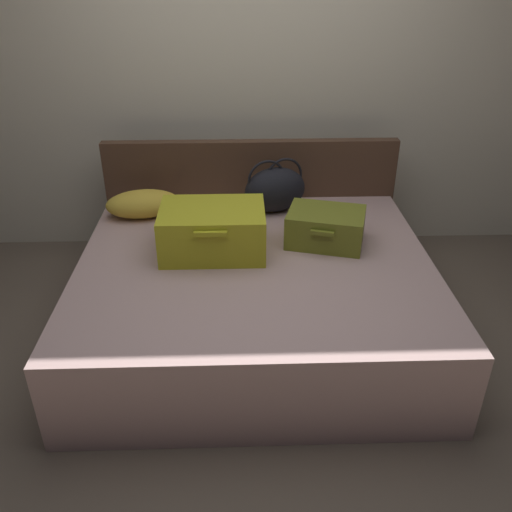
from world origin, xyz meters
The scene contains 8 objects.
ground_plane centered at (0.00, 0.00, 0.00)m, with size 12.00×12.00×0.00m, color #6B5B4C.
back_wall centered at (0.00, 1.65, 1.30)m, with size 8.00×0.10×2.60m, color beige.
bed centered at (0.00, 0.40, 0.24)m, with size 1.97×1.75×0.49m, color #BC9993.
headboard centered at (0.00, 1.32, 0.44)m, with size 2.01×0.08×0.89m, color #4C3323.
hard_case_large centered at (-0.24, 0.52, 0.63)m, with size 0.58×0.45×0.26m.
hard_case_medium centered at (0.42, 0.60, 0.59)m, with size 0.50×0.42×0.20m.
duffel_bag centered at (0.15, 1.06, 0.64)m, with size 0.47×0.36×0.36m.
pillow_near_headboard centered at (-0.70, 1.00, 0.58)m, with size 0.47×0.25×0.17m, color gold.
Camera 1 is at (-0.08, -2.21, 1.98)m, focal length 37.90 mm.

